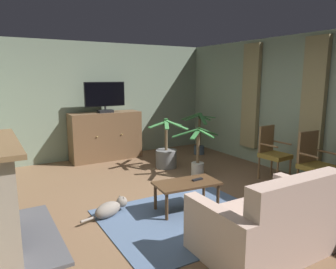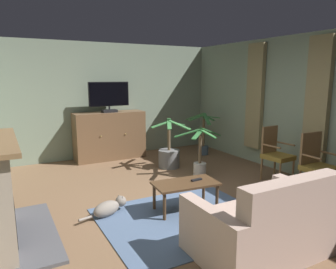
# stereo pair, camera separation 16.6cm
# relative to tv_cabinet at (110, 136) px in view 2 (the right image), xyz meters

# --- Properties ---
(ground_plane) EXTENTS (5.92, 7.34, 0.04)m
(ground_plane) POSITION_rel_tv_cabinet_xyz_m (0.05, -3.07, -0.54)
(ground_plane) COLOR brown
(wall_back) EXTENTS (5.92, 0.10, 2.64)m
(wall_back) POSITION_rel_tv_cabinet_xyz_m (0.05, 0.35, 0.80)
(wall_back) COLOR gray
(wall_back) RESTS_ON ground_plane
(wall_right_with_window) EXTENTS (0.10, 7.34, 2.64)m
(wall_right_with_window) POSITION_rel_tv_cabinet_xyz_m (2.76, -3.07, 0.80)
(wall_right_with_window) COLOR gray
(wall_right_with_window) RESTS_ON ground_plane
(curtain_panel_near) EXTENTS (0.10, 0.44, 2.22)m
(curtain_panel_near) POSITION_rel_tv_cabinet_xyz_m (2.65, -3.33, 0.93)
(curtain_panel_near) COLOR #8E7F56
(curtain_panel_far) EXTENTS (0.10, 0.44, 2.22)m
(curtain_panel_far) POSITION_rel_tv_cabinet_xyz_m (2.65, -1.83, 0.93)
(curtain_panel_far) COLOR #8E7F56
(rug_central) EXTENTS (2.13, 1.79, 0.01)m
(rug_central) POSITION_rel_tv_cabinet_xyz_m (-0.14, -3.51, -0.51)
(rug_central) COLOR slate
(rug_central) RESTS_ON ground_plane
(tv_cabinet) EXTENTS (1.59, 0.55, 1.08)m
(tv_cabinet) POSITION_rel_tv_cabinet_xyz_m (0.00, 0.00, 0.00)
(tv_cabinet) COLOR #4A3523
(tv_cabinet) RESTS_ON ground_plane
(television) EXTENTS (0.91, 0.20, 0.68)m
(television) POSITION_rel_tv_cabinet_xyz_m (-0.00, -0.05, 0.92)
(television) COLOR black
(television) RESTS_ON tv_cabinet
(coffee_table) EXTENTS (0.94, 0.56, 0.41)m
(coffee_table) POSITION_rel_tv_cabinet_xyz_m (0.02, -3.28, -0.16)
(coffee_table) COLOR #4C331E
(coffee_table) RESTS_ON ground_plane
(tv_remote) EXTENTS (0.17, 0.06, 0.02)m
(tv_remote) POSITION_rel_tv_cabinet_xyz_m (0.21, -3.29, -0.09)
(tv_remote) COLOR black
(tv_remote) RESTS_ON coffee_table
(sofa_floral) EXTENTS (1.54, 0.94, 0.92)m
(sofa_floral) POSITION_rel_tv_cabinet_xyz_m (0.21, -4.62, -0.21)
(sofa_floral) COLOR #BC9E8E
(sofa_floral) RESTS_ON ground_plane
(side_chair_far_end) EXTENTS (0.49, 0.45, 1.00)m
(side_chair_far_end) POSITION_rel_tv_cabinet_xyz_m (2.16, -3.76, 0.01)
(side_chair_far_end) COLOR olive
(side_chair_far_end) RESTS_ON ground_plane
(side_chair_tucked_against_wall) EXTENTS (0.46, 0.49, 0.98)m
(side_chair_tucked_against_wall) POSITION_rel_tv_cabinet_xyz_m (2.16, -2.92, 0.00)
(side_chair_tucked_against_wall) COLOR olive
(side_chair_tucked_against_wall) RESTS_ON ground_plane
(potted_plant_on_hearth_side) EXTENTS (0.80, 0.97, 1.03)m
(potted_plant_on_hearth_side) POSITION_rel_tv_cabinet_xyz_m (0.86, -1.28, -0.28)
(potted_plant_on_hearth_side) COLOR slate
(potted_plant_on_hearth_side) RESTS_ON ground_plane
(potted_plant_tall_palm_by_window) EXTENTS (0.96, 0.70, 0.94)m
(potted_plant_tall_palm_by_window) POSITION_rel_tv_cabinet_xyz_m (1.09, -2.07, -0.23)
(potted_plant_tall_palm_by_window) COLOR beige
(potted_plant_tall_palm_by_window) RESTS_ON ground_plane
(potted_plant_small_fern_corner) EXTENTS (0.81, 0.99, 1.02)m
(potted_plant_small_fern_corner) POSITION_rel_tv_cabinet_xyz_m (2.12, -0.71, -0.19)
(potted_plant_small_fern_corner) COLOR #3D4C5B
(potted_plant_small_fern_corner) RESTS_ON ground_plane
(cat) EXTENTS (0.72, 0.34, 0.23)m
(cat) POSITION_rel_tv_cabinet_xyz_m (-0.98, -2.92, -0.41)
(cat) COLOR gray
(cat) RESTS_ON ground_plane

